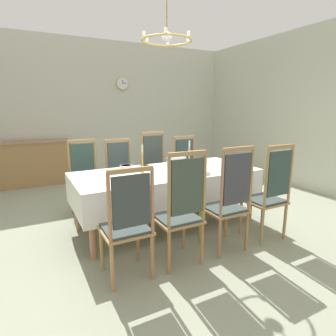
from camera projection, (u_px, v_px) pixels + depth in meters
ground at (167, 226)px, 3.86m from camera, size 6.44×6.70×0.04m
back_wall at (99, 109)px, 6.46m from camera, size 6.44×0.08×3.06m
right_wall at (328, 110)px, 5.01m from camera, size 0.08×6.70×3.06m
dining_table at (167, 177)px, 3.71m from camera, size 2.40×1.04×0.76m
tablecloth at (167, 178)px, 3.71m from camera, size 2.42×1.06×0.38m
chair_south_a at (127, 223)px, 2.53m from camera, size 0.44×0.42×1.10m
chair_north_a at (85, 177)px, 4.13m from camera, size 0.44×0.42×1.12m
chair_south_b at (181, 210)px, 2.77m from camera, size 0.44×0.42×1.19m
chair_north_b at (121, 174)px, 4.38m from camera, size 0.44×0.42×1.10m
chair_south_c at (228, 200)px, 3.05m from camera, size 0.44×0.42×1.19m
chair_north_c at (156, 168)px, 4.65m from camera, size 0.44×0.42×1.19m
chair_south_d at (269, 193)px, 3.33m from camera, size 0.44×0.42×1.18m
chair_north_d at (188, 167)px, 4.94m from camera, size 0.44×0.42×1.08m
soup_tureen at (176, 162)px, 3.73m from camera, size 0.30×0.30×0.23m
candlestick_west at (143, 162)px, 3.50m from camera, size 0.07×0.07×0.37m
candlestick_east at (189, 157)px, 3.81m from camera, size 0.07×0.07×0.39m
bowl_near_left at (202, 172)px, 3.52m from camera, size 0.20×0.20×0.04m
bowl_near_right at (189, 160)px, 4.31m from camera, size 0.15×0.15×0.04m
bowl_far_left at (145, 166)px, 3.93m from camera, size 0.14×0.14×0.03m
bowl_far_right at (126, 166)px, 3.85m from camera, size 0.18×0.18×0.04m
spoon_primary at (209, 172)px, 3.60m from camera, size 0.05×0.18×0.01m
spoon_secondary at (194, 160)px, 4.38m from camera, size 0.03×0.18×0.01m
sideboard at (34, 163)px, 5.75m from camera, size 1.44×0.48×0.90m
mounted_clock at (122, 83)px, 6.52m from camera, size 0.30×0.06×0.30m
chandelier at (167, 39)px, 3.34m from camera, size 0.63×0.61×0.66m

